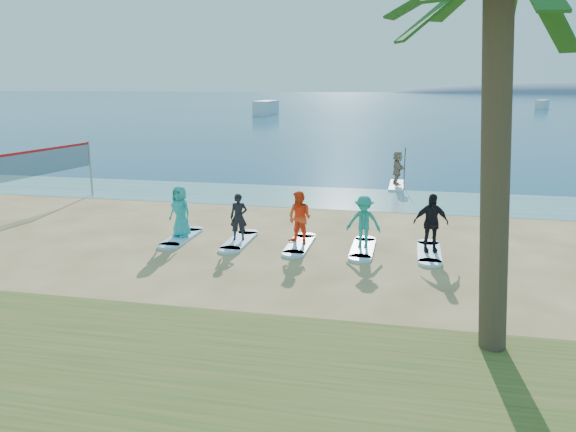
% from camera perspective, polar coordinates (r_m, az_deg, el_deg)
% --- Properties ---
extents(ground, '(600.00, 600.00, 0.00)m').
position_cam_1_polar(ground, '(16.13, -5.94, -5.19)').
color(ground, tan).
rests_on(ground, ground).
extents(shallow_water, '(600.00, 600.00, 0.00)m').
position_cam_1_polar(shallow_water, '(25.99, 1.23, 2.03)').
color(shallow_water, teal).
rests_on(shallow_water, ground).
extents(ocean, '(600.00, 600.00, 0.00)m').
position_cam_1_polar(ocean, '(174.66, 10.85, 11.46)').
color(ocean, navy).
rests_on(ocean, ground).
extents(volleyball_net, '(1.32, 9.00, 2.50)m').
position_cam_1_polar(volleyball_net, '(24.35, -26.25, 4.41)').
color(volleyball_net, gray).
rests_on(volleyball_net, ground).
extents(paddleboard, '(0.71, 3.00, 0.12)m').
position_cam_1_polar(paddleboard, '(28.95, 10.97, 3.06)').
color(paddleboard, silver).
rests_on(paddleboard, ground).
extents(paddleboarder, '(0.84, 1.63, 1.69)m').
position_cam_1_polar(paddleboarder, '(28.80, 11.05, 4.83)').
color(paddleboarder, tan).
rests_on(paddleboarder, paddleboard).
extents(boat_offshore_a, '(2.65, 7.45, 2.28)m').
position_cam_1_polar(boat_offshore_a, '(93.92, -2.24, 10.23)').
color(boat_offshore_a, silver).
rests_on(boat_offshore_a, ground).
extents(boat_offshore_b, '(3.81, 6.48, 1.77)m').
position_cam_1_polar(boat_offshore_b, '(126.87, 24.37, 9.89)').
color(boat_offshore_b, silver).
rests_on(boat_offshore_b, ground).
extents(surfboard_0, '(0.70, 2.20, 0.09)m').
position_cam_1_polar(surfboard_0, '(19.23, -10.76, -2.16)').
color(surfboard_0, '#A4DCFF').
rests_on(surfboard_0, ground).
extents(student_0, '(0.98, 0.81, 1.72)m').
position_cam_1_polar(student_0, '(19.01, -10.88, 0.46)').
color(student_0, teal).
rests_on(student_0, surfboard_0).
extents(surfboard_1, '(0.70, 2.20, 0.09)m').
position_cam_1_polar(surfboard_1, '(18.55, -4.98, -2.55)').
color(surfboard_1, '#A4DCFF').
rests_on(surfboard_1, ground).
extents(student_1, '(0.62, 0.46, 1.54)m').
position_cam_1_polar(student_1, '(18.35, -5.03, -0.10)').
color(student_1, black).
rests_on(student_1, surfboard_1).
extents(surfboard_2, '(0.70, 2.20, 0.09)m').
position_cam_1_polar(surfboard_2, '(18.07, 1.18, -2.93)').
color(surfboard_2, '#A4DCFF').
rests_on(surfboard_2, ground).
extents(student_2, '(1.01, 0.92, 1.70)m').
position_cam_1_polar(student_2, '(17.84, 1.20, -0.18)').
color(student_2, '#FF461A').
rests_on(student_2, surfboard_2).
extents(surfboard_3, '(0.70, 2.20, 0.09)m').
position_cam_1_polar(surfboard_3, '(17.81, 7.61, -3.29)').
color(surfboard_3, '#A4DCFF').
rests_on(surfboard_3, ground).
extents(student_3, '(1.09, 0.66, 1.64)m').
position_cam_1_polar(student_3, '(17.59, 7.69, -0.58)').
color(student_3, teal).
rests_on(student_3, surfboard_3).
extents(surfboard_4, '(0.70, 2.20, 0.09)m').
position_cam_1_polar(surfboard_4, '(17.78, 14.14, -3.62)').
color(surfboard_4, '#A4DCFF').
rests_on(surfboard_4, ground).
extents(student_4, '(1.11, 0.61, 1.80)m').
position_cam_1_polar(student_4, '(17.54, 14.31, -0.66)').
color(student_4, black).
rests_on(student_4, surfboard_4).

